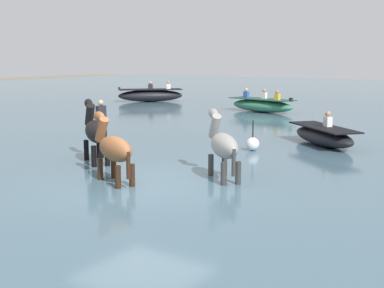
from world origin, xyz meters
The scene contains 10 objects.
ground_plane centered at (0.00, 0.00, 0.00)m, with size 120.00×120.00×0.00m, color #756B56.
water_surface centered at (0.00, 10.00, 0.21)m, with size 90.00×90.00×0.43m, color #476675.
horse_lead_chestnut centered at (-0.61, -0.23, 1.14)m, with size 1.74×0.99×1.92m.
horse_trailing_grey centered at (1.19, 1.38, 1.15)m, with size 1.55×1.42×1.95m.
horse_flank_black centered at (-2.53, 1.17, 1.20)m, with size 1.72×1.31×2.02m.
boat_near_port centered at (-13.05, 16.53, 0.82)m, with size 3.71×3.67×1.24m.
boat_far_offshore centered at (1.39, 7.07, 0.72)m, with size 2.97×2.72×1.06m.
boat_distant_east centered at (-4.71, 14.89, 0.77)m, with size 3.75×1.83×1.14m.
person_onlooker_right centered at (-6.09, 5.06, 0.87)m, with size 0.28×0.36×1.63m.
channel_buoy centered at (0.03, 5.00, 0.63)m, with size 0.39×0.39×0.90m.
Camera 1 is at (7.17, -8.60, 3.16)m, focal length 49.58 mm.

